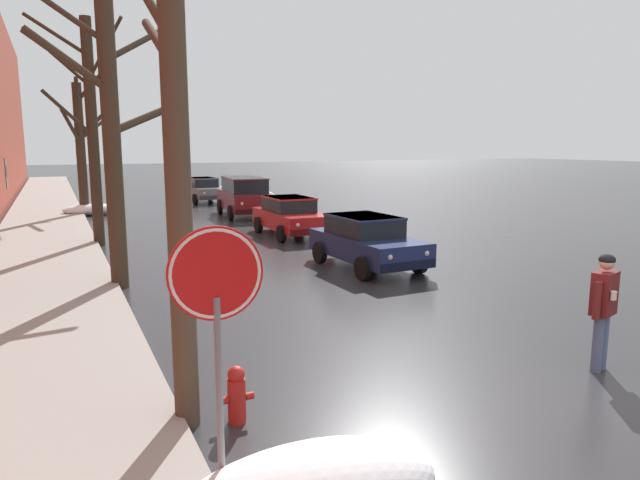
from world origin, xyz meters
The scene contains 16 objects.
ground_plane centered at (0.00, 0.00, 0.00)m, with size 200.00×200.00×0.00m, color #2B2B2D.
left_sidewalk_slab centered at (-6.29, 18.00, 0.08)m, with size 3.25×80.00×0.15m, color gray.
snow_bank_along_left_kerb centered at (4.47, 25.95, 0.37)m, with size 2.36×1.08×0.78m.
snow_bank_mid_block_left centered at (-4.26, 24.09, 0.27)m, with size 2.58×1.05×0.55m.
snow_bank_near_corner_right centered at (4.40, 29.84, 0.42)m, with size 2.51×1.03×0.87m.
bare_tree_at_the_corner centered at (-4.60, 1.74, 3.48)m, with size 1.46×3.41×6.62m.
bare_tree_second_along_sidewalk centered at (-4.59, 9.04, 3.52)m, with size 3.48×1.47×6.53m.
bare_tree_mid_block centered at (-4.66, 15.29, 4.00)m, with size 2.83×3.15×7.42m.
bare_tree_far_down_block centered at (-4.51, 24.08, 3.45)m, with size 2.53×3.02×6.88m.
sedan_darkblue_approaching_near_lane centered at (1.72, 8.44, 0.75)m, with size 1.97×3.91×1.42m.
sedan_red_parked_kerbside_close centered at (1.95, 14.48, 0.75)m, with size 1.90×4.08×1.42m.
suv_maroon_parked_kerbside_mid centered at (2.20, 20.72, 0.99)m, with size 2.39×4.67×1.82m.
sedan_grey_parked_far_down_block centered at (2.00, 28.09, 0.75)m, with size 2.04×3.96×1.42m.
pedestrian_with_coffee centered at (1.30, 0.75, 1.04)m, with size 0.63×0.47×1.76m.
fire_hydrant centered at (-4.05, 1.49, 0.36)m, with size 0.42×0.22×0.71m.
stop_sign_at_corner centered at (-4.76, -0.47, 2.09)m, with size 0.76×0.11×2.70m.
Camera 1 is at (-5.87, -4.75, 3.32)m, focal length 31.84 mm.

